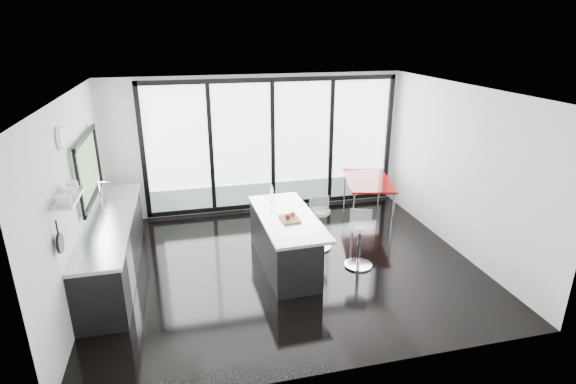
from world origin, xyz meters
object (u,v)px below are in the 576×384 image
object	(u,v)px
bar_stool_far	(319,229)
island	(283,240)
bar_stool_near	(359,246)
red_table	(367,198)

from	to	relation	value
bar_stool_far	island	bearing A→B (deg)	-133.27
island	bar_stool_far	distance (m)	0.84
bar_stool_near	red_table	bearing A→B (deg)	86.84
bar_stool_far	red_table	bearing A→B (deg)	55.55
bar_stool_near	bar_stool_far	bearing A→B (deg)	143.21
red_table	island	bearing A→B (deg)	-144.07
island	bar_stool_near	size ratio (longest dim) A/B	2.91
bar_stool_far	bar_stool_near	bearing A→B (deg)	-43.33
island	bar_stool_near	xyz separation A→B (m)	(1.17, -0.35, -0.07)
island	bar_stool_far	xyz separation A→B (m)	(0.73, 0.42, -0.07)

